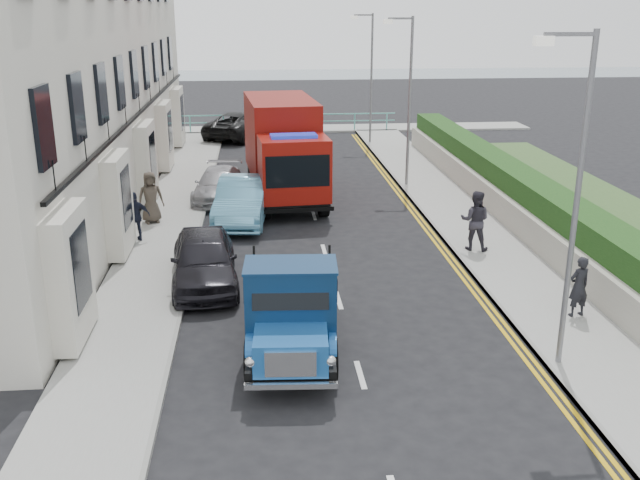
{
  "coord_description": "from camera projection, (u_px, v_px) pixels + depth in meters",
  "views": [
    {
      "loc": [
        -2.04,
        -15.22,
        7.42
      ],
      "look_at": [
        -0.41,
        2.89,
        1.4
      ],
      "focal_mm": 40.0,
      "sensor_mm": 36.0,
      "label": 1
    }
  ],
  "objects": [
    {
      "name": "ground",
      "position": [
        348.0,
        333.0,
        16.9
      ],
      "size": [
        120.0,
        120.0,
        0.0
      ],
      "primitive_type": "plane",
      "color": "black",
      "rests_on": "ground"
    },
    {
      "name": "pavement_west",
      "position": [
        169.0,
        226.0,
        24.95
      ],
      "size": [
        2.4,
        38.0,
        0.12
      ],
      "primitive_type": "cube",
      "color": "gray",
      "rests_on": "ground"
    },
    {
      "name": "pavement_east",
      "position": [
        462.0,
        218.0,
        25.84
      ],
      "size": [
        2.6,
        38.0,
        0.12
      ],
      "primitive_type": "cube",
      "color": "gray",
      "rests_on": "ground"
    },
    {
      "name": "promenade",
      "position": [
        289.0,
        129.0,
        44.3
      ],
      "size": [
        30.0,
        2.5,
        0.12
      ],
      "primitive_type": "cube",
      "color": "gray",
      "rests_on": "ground"
    },
    {
      "name": "sea_plane",
      "position": [
        275.0,
        80.0,
        73.63
      ],
      "size": [
        120.0,
        120.0,
        0.0
      ],
      "primitive_type": "plane",
      "color": "slate",
      "rests_on": "ground"
    },
    {
      "name": "terrace_west",
      "position": [
        50.0,
        12.0,
        26.13
      ],
      "size": [
        6.31,
        30.2,
        14.25
      ],
      "color": "beige",
      "rests_on": "ground"
    },
    {
      "name": "garden_east",
      "position": [
        515.0,
        194.0,
        25.74
      ],
      "size": [
        1.45,
        28.0,
        1.75
      ],
      "color": "#B2AD9E",
      "rests_on": "ground"
    },
    {
      "name": "seafront_railing",
      "position": [
        290.0,
        123.0,
        43.38
      ],
      "size": [
        13.0,
        0.08,
        1.11
      ],
      "color": "#59B2A5",
      "rests_on": "ground"
    },
    {
      "name": "lamp_near",
      "position": [
        573.0,
        186.0,
        14.11
      ],
      "size": [
        1.23,
        0.18,
        7.0
      ],
      "color": "slate",
      "rests_on": "ground"
    },
    {
      "name": "lamp_mid",
      "position": [
        407.0,
        92.0,
        29.24
      ],
      "size": [
        1.23,
        0.18,
        7.0
      ],
      "color": "slate",
      "rests_on": "ground"
    },
    {
      "name": "lamp_far",
      "position": [
        369.0,
        71.0,
        38.69
      ],
      "size": [
        1.23,
        0.18,
        7.0
      ],
      "color": "slate",
      "rests_on": "ground"
    },
    {
      "name": "bedford_lorry",
      "position": [
        291.0,
        317.0,
        15.26
      ],
      "size": [
        2.18,
        4.94,
        2.28
      ],
      "rotation": [
        0.0,
        0.0,
        -0.06
      ],
      "color": "black",
      "rests_on": "ground"
    },
    {
      "name": "red_lorry",
      "position": [
        284.0,
        147.0,
        28.24
      ],
      "size": [
        3.11,
        7.57,
        3.87
      ],
      "rotation": [
        0.0,
        0.0,
        0.09
      ],
      "color": "black",
      "rests_on": "ground"
    },
    {
      "name": "parked_car_front",
      "position": [
        204.0,
        259.0,
        19.61
      ],
      "size": [
        2.09,
        4.5,
        1.49
      ],
      "primitive_type": "imported",
      "rotation": [
        0.0,
        0.0,
        0.08
      ],
      "color": "black",
      "rests_on": "ground"
    },
    {
      "name": "parked_car_mid",
      "position": [
        243.0,
        200.0,
        25.42
      ],
      "size": [
        2.13,
        4.91,
        1.57
      ],
      "primitive_type": "imported",
      "rotation": [
        0.0,
        0.0,
        -0.1
      ],
      "color": "#66B4DB",
      "rests_on": "ground"
    },
    {
      "name": "parked_car_rear",
      "position": [
        218.0,
        185.0,
        28.32
      ],
      "size": [
        2.13,
        4.37,
        1.23
      ],
      "primitive_type": "imported",
      "rotation": [
        0.0,
        0.0,
        -0.1
      ],
      "color": "#A6A4A9",
      "rests_on": "ground"
    },
    {
      "name": "seafront_car_left",
      "position": [
        240.0,
        125.0,
        41.41
      ],
      "size": [
        4.56,
        6.04,
        1.52
      ],
      "primitive_type": "imported",
      "rotation": [
        0.0,
        0.0,
        2.72
      ],
      "color": "black",
      "rests_on": "ground"
    },
    {
      "name": "seafront_car_right",
      "position": [
        299.0,
        123.0,
        42.24
      ],
      "size": [
        2.11,
        4.5,
        1.49
      ],
      "primitive_type": "imported",
      "rotation": [
        0.0,
        0.0,
        -0.08
      ],
      "color": "silver",
      "rests_on": "ground"
    },
    {
      "name": "pedestrian_east_near",
      "position": [
        579.0,
        286.0,
        17.35
      ],
      "size": [
        0.64,
        0.5,
        1.54
      ],
      "primitive_type": "imported",
      "rotation": [
        0.0,
        0.0,
        3.4
      ],
      "color": "black",
      "rests_on": "pavement_east"
    },
    {
      "name": "pedestrian_east_far",
      "position": [
        475.0,
        220.0,
        22.07
      ],
      "size": [
        1.11,
        1.0,
        1.88
      ],
      "primitive_type": "imported",
      "rotation": [
        0.0,
        0.0,
        2.76
      ],
      "color": "#2E2B35",
      "rests_on": "pavement_east"
    },
    {
      "name": "pedestrian_west_near",
      "position": [
        135.0,
        217.0,
        22.92
      ],
      "size": [
        1.03,
        0.76,
        1.62
      ],
      "primitive_type": "imported",
      "rotation": [
        0.0,
        0.0,
        3.57
      ],
      "color": "black",
      "rests_on": "pavement_west"
    },
    {
      "name": "pedestrian_west_far",
      "position": [
        151.0,
        197.0,
        24.86
      ],
      "size": [
        1.01,
        0.8,
        1.81
      ],
      "primitive_type": "imported",
      "rotation": [
        0.0,
        0.0,
        0.29
      ],
      "color": "#41382F",
      "rests_on": "pavement_west"
    }
  ]
}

